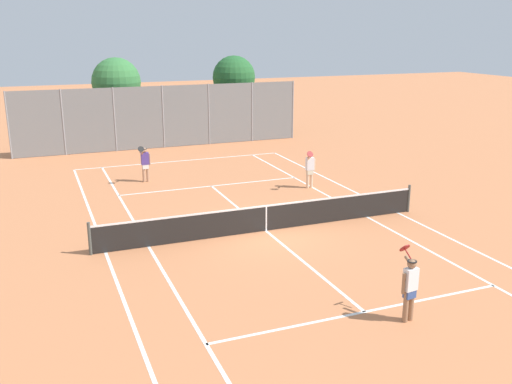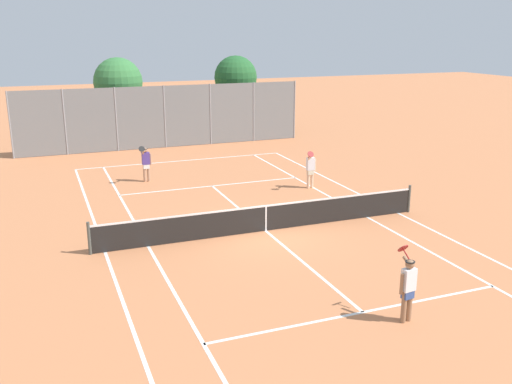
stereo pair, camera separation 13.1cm
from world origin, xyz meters
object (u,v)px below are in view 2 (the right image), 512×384
Objects in this scene: player_far_left at (146,162)px; tree_behind_right at (235,78)px; player_near_side at (408,286)px; tennis_net at (266,217)px; tree_behind_left at (118,83)px; player_far_right at (311,168)px.

player_far_left is 0.34× the size of tree_behind_right.
tree_behind_right is at bearing 79.87° from player_near_side.
tree_behind_left is at bearing 96.83° from tennis_net.
tree_behind_right is (5.26, 18.27, 3.21)m from tennis_net.
player_near_side is at bearing -83.47° from tree_behind_left.
tree_behind_right is (1.30, 13.78, 2.80)m from player_far_right.
player_far_left is (-2.59, 8.24, 0.42)m from tennis_net.
tennis_net is 6.76× the size of player_near_side.
tree_behind_right is at bearing -1.22° from tree_behind_left.
tennis_net is 19.28m from tree_behind_right.
player_far_left is 0.34× the size of tree_behind_left.
tennis_net is 6.76× the size of player_far_left.
player_near_side reaches higher than tennis_net.
tennis_net is at bearing -106.07° from tree_behind_right.
tree_behind_left reaches higher than player_far_left.
tree_behind_left is (0.38, 10.19, 2.71)m from player_far_left.
player_near_side is at bearing -84.26° from tennis_net.
tree_behind_left is 7.47m from tree_behind_right.
player_far_right is 0.34× the size of tree_behind_right.
player_near_side is (0.72, -7.15, 0.42)m from tennis_net.
tree_behind_left is at bearing 87.86° from player_far_left.
player_near_side is at bearing -100.13° from tree_behind_right.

